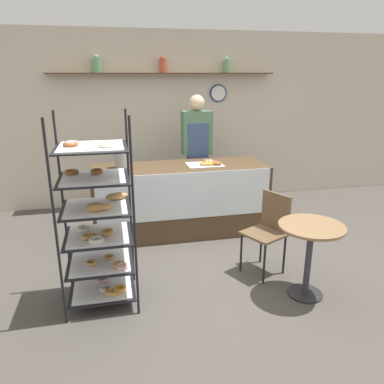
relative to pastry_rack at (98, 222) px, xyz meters
The scene contains 9 objects.
ground_plane 1.34m from the pastry_rack, 18.84° to the left, with size 14.00×14.00×0.00m, color #4C4742.
back_wall 3.04m from the pastry_rack, 69.99° to the left, with size 10.00×0.30×2.70m.
display_counter 1.79m from the pastry_rack, 54.57° to the left, with size 2.26×0.75×0.92m.
pastry_rack is the anchor object (origin of this frame).
person_worker 2.41m from the pastry_rack, 55.38° to the left, with size 0.42×0.23×1.78m.
cafe_table 1.96m from the pastry_rack, ahead, with size 0.61×0.61×0.73m.
cafe_chair 1.78m from the pastry_rack, ahead, with size 0.51×0.51×0.87m.
coffee_carafe 1.55m from the pastry_rack, 79.78° to the left, with size 0.15×0.15×0.36m.
donut_tray_counter 1.97m from the pastry_rack, 45.24° to the left, with size 0.46×0.34×0.05m.
Camera 1 is at (-0.87, -3.55, 2.07)m, focal length 35.00 mm.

